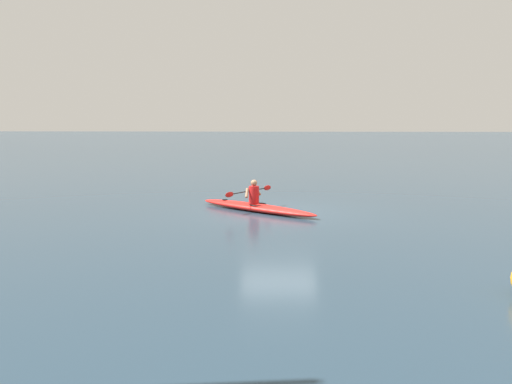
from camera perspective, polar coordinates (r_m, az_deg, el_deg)
ground_plane at (r=17.32m, az=2.52°, el=-2.12°), size 160.00×160.00×0.00m
kayak at (r=17.28m, az=0.08°, el=-1.69°), size 4.13×3.28×0.26m
kayaker at (r=17.29m, az=-0.29°, el=-0.11°), size 1.45×1.94×0.79m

